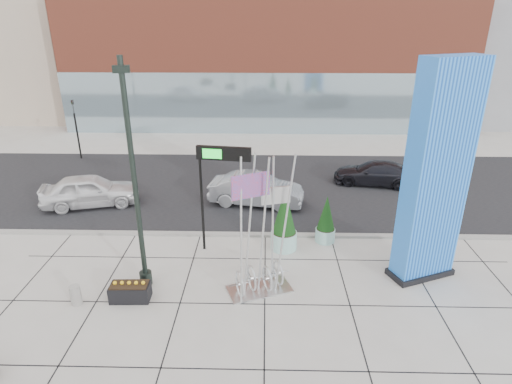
{
  "coord_description": "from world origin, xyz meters",
  "views": [
    {
      "loc": [
        0.98,
        -13.34,
        9.51
      ],
      "look_at": [
        0.62,
        2.0,
        3.03
      ],
      "focal_mm": 30.0,
      "sensor_mm": 36.0,
      "label": 1
    }
  ],
  "objects_px": {
    "concrete_bollard": "(76,295)",
    "car_silver_mid": "(256,190)",
    "car_white_west": "(90,191)",
    "overhead_street_sign": "(220,162)",
    "public_art_sculpture": "(260,258)",
    "lamp_post": "(137,202)",
    "blue_pylon": "(436,180)"
  },
  "relations": [
    {
      "from": "lamp_post",
      "to": "car_white_west",
      "type": "relative_size",
      "value": 1.69
    },
    {
      "from": "public_art_sculpture",
      "to": "car_silver_mid",
      "type": "xyz_separation_m",
      "value": [
        -0.32,
        7.68,
        -0.57
      ]
    },
    {
      "from": "car_silver_mid",
      "to": "public_art_sculpture",
      "type": "bearing_deg",
      "value": -168.11
    },
    {
      "from": "overhead_street_sign",
      "to": "public_art_sculpture",
      "type": "bearing_deg",
      "value": -52.85
    },
    {
      "from": "overhead_street_sign",
      "to": "car_white_west",
      "type": "xyz_separation_m",
      "value": [
        -7.4,
        4.39,
        -3.16
      ]
    },
    {
      "from": "public_art_sculpture",
      "to": "car_white_west",
      "type": "xyz_separation_m",
      "value": [
        -9.07,
        7.33,
        -0.54
      ]
    },
    {
      "from": "public_art_sculpture",
      "to": "lamp_post",
      "type": "bearing_deg",
      "value": 155.28
    },
    {
      "from": "blue_pylon",
      "to": "public_art_sculpture",
      "type": "height_order",
      "value": "blue_pylon"
    },
    {
      "from": "car_white_west",
      "to": "car_silver_mid",
      "type": "height_order",
      "value": "car_white_west"
    },
    {
      "from": "public_art_sculpture",
      "to": "car_silver_mid",
      "type": "bearing_deg",
      "value": 71.45
    },
    {
      "from": "blue_pylon",
      "to": "car_white_west",
      "type": "distance_m",
      "value": 16.81
    },
    {
      "from": "lamp_post",
      "to": "car_white_west",
      "type": "bearing_deg",
      "value": 124.05
    },
    {
      "from": "car_silver_mid",
      "to": "concrete_bollard",
      "type": "bearing_deg",
      "value": 154.25
    },
    {
      "from": "blue_pylon",
      "to": "concrete_bollard",
      "type": "relative_size",
      "value": 11.26
    },
    {
      "from": "blue_pylon",
      "to": "public_art_sculpture",
      "type": "bearing_deg",
      "value": 168.3
    },
    {
      "from": "overhead_street_sign",
      "to": "car_silver_mid",
      "type": "relative_size",
      "value": 0.94
    },
    {
      "from": "concrete_bollard",
      "to": "car_white_west",
      "type": "bearing_deg",
      "value": 107.54
    },
    {
      "from": "concrete_bollard",
      "to": "car_silver_mid",
      "type": "bearing_deg",
      "value": 54.7
    },
    {
      "from": "public_art_sculpture",
      "to": "blue_pylon",
      "type": "bearing_deg",
      "value": -10.21
    },
    {
      "from": "car_white_west",
      "to": "car_silver_mid",
      "type": "xyz_separation_m",
      "value": [
        8.75,
        0.35,
        -0.02
      ]
    },
    {
      "from": "overhead_street_sign",
      "to": "car_silver_mid",
      "type": "bearing_deg",
      "value": 81.76
    },
    {
      "from": "car_white_west",
      "to": "car_silver_mid",
      "type": "distance_m",
      "value": 8.76
    },
    {
      "from": "lamp_post",
      "to": "concrete_bollard",
      "type": "bearing_deg",
      "value": -149.44
    },
    {
      "from": "public_art_sculpture",
      "to": "car_white_west",
      "type": "distance_m",
      "value": 11.67
    },
    {
      "from": "blue_pylon",
      "to": "public_art_sculpture",
      "type": "relative_size",
      "value": 1.57
    },
    {
      "from": "concrete_bollard",
      "to": "overhead_street_sign",
      "type": "height_order",
      "value": "overhead_street_sign"
    },
    {
      "from": "concrete_bollard",
      "to": "overhead_street_sign",
      "type": "bearing_deg",
      "value": 39.38
    },
    {
      "from": "car_white_west",
      "to": "concrete_bollard",
      "type": "bearing_deg",
      "value": -176.88
    },
    {
      "from": "public_art_sculpture",
      "to": "overhead_street_sign",
      "type": "xyz_separation_m",
      "value": [
        -1.66,
        2.95,
        2.62
      ]
    },
    {
      "from": "public_art_sculpture",
      "to": "car_silver_mid",
      "type": "relative_size",
      "value": 1.06
    },
    {
      "from": "concrete_bollard",
      "to": "car_white_west",
      "type": "xyz_separation_m",
      "value": [
        -2.63,
        8.31,
        0.47
      ]
    },
    {
      "from": "lamp_post",
      "to": "car_white_west",
      "type": "xyz_separation_m",
      "value": [
        -4.76,
        7.05,
        -2.56
      ]
    }
  ]
}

